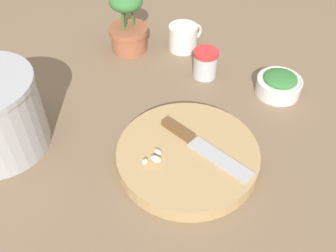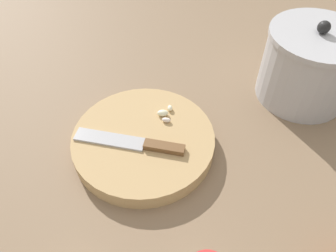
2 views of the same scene
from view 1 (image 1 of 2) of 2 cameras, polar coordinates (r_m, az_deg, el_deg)
The scene contains 8 objects.
ground_plane at distance 0.90m, azimuth -0.87°, elevation 0.05°, with size 5.00×5.00×0.00m, color #7F664C.
cutting_board at distance 0.81m, azimuth 3.01°, elevation -4.54°, with size 0.31×0.31×0.04m.
chef_knife at distance 0.80m, azimuth 4.74°, elevation -2.79°, with size 0.04×0.24×0.01m.
garlic_cloves at distance 0.77m, azimuth -2.14°, elevation -4.88°, with size 0.05×0.04×0.01m.
herb_bowl at distance 1.01m, azimuth 16.55°, elevation 6.17°, with size 0.12×0.12×0.06m.
spice_jar at distance 1.03m, azimuth 5.70°, elevation 9.46°, with size 0.07×0.07×0.08m.
coffee_mug at distance 1.14m, azimuth 2.37°, elevation 13.36°, with size 0.11×0.09×0.07m.
potted_herb at distance 1.12m, azimuth -6.13°, elevation 14.91°, with size 0.11×0.11×0.18m.
Camera 1 is at (-0.47, -0.43, 0.63)m, focal length 40.00 mm.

